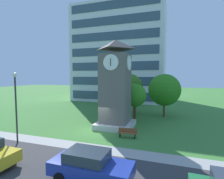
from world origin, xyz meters
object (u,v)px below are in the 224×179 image
park_bench (128,133)px  tree_by_building (135,95)px  parked_car_blue (90,165)px  tree_near_tower (164,90)px  tree_streetside (129,88)px  street_lamp (16,100)px  clock_tower (115,89)px

park_bench → tree_by_building: tree_by_building is taller
parked_car_blue → tree_near_tower: bearing=79.2°
tree_streetside → park_bench: bearing=-77.1°
street_lamp → tree_streetside: bearing=67.1°
park_bench → street_lamp: street_lamp is taller
parked_car_blue → tree_streetside: bearing=96.6°
clock_tower → street_lamp: 9.99m
tree_near_tower → parked_car_blue: bearing=-100.8°
park_bench → clock_tower: bearing=126.4°
tree_streetside → parked_car_blue: tree_streetside is taller
tree_by_building → parked_car_blue: size_ratio=1.03×
tree_near_tower → parked_car_blue: (-3.34, -17.53, -3.03)m
tree_by_building → parked_car_blue: bearing=-89.3°
street_lamp → tree_streetside: (6.41, 15.18, 0.17)m
park_bench → tree_near_tower: bearing=73.7°
street_lamp → park_bench: bearing=26.6°
street_lamp → parked_car_blue: size_ratio=1.30×
tree_streetside → tree_by_building: size_ratio=1.28×
clock_tower → tree_streetside: clock_tower is taller
clock_tower → tree_by_building: bearing=63.6°
street_lamp → tree_near_tower: tree_near_tower is taller
park_bench → parked_car_blue: 7.41m
tree_near_tower → tree_by_building: size_ratio=1.26×
tree_streetside → tree_by_building: (1.92, -4.58, -0.59)m
parked_car_blue → tree_by_building: bearing=90.7°
clock_tower → tree_streetside: (-0.31, 7.82, -0.44)m
street_lamp → tree_near_tower: bearing=50.9°
clock_tower → tree_by_building: clock_tower is taller
park_bench → street_lamp: bearing=-153.4°
park_bench → tree_by_building: size_ratio=0.37×
park_bench → tree_streetside: (-2.46, 10.74, 3.51)m
park_bench → tree_streetside: 11.56m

